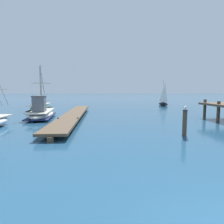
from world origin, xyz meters
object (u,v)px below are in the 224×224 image
(fishing_boat_0, at_px, (41,113))
(distant_sailboat, at_px, (164,95))
(fishing_boat_1, at_px, (40,106))
(mooring_piling, at_px, (185,122))
(perched_seagull, at_px, (185,107))

(fishing_boat_0, xyz_separation_m, distant_sailboat, (17.24, 15.87, 1.43))
(fishing_boat_0, relative_size, fishing_boat_1, 0.84)
(fishing_boat_0, relative_size, mooring_piling, 4.05)
(fishing_boat_1, relative_size, mooring_piling, 4.82)
(mooring_piling, bearing_deg, fishing_boat_0, 143.31)
(fishing_boat_0, distance_m, mooring_piling, 13.74)
(fishing_boat_1, xyz_separation_m, perched_seagull, (13.46, -15.81, 1.11))
(perched_seagull, bearing_deg, mooring_piling, 52.70)
(distant_sailboat, bearing_deg, fishing_boat_0, -137.37)
(fishing_boat_0, height_order, fishing_boat_1, fishing_boat_1)
(fishing_boat_0, height_order, mooring_piling, fishing_boat_0)
(fishing_boat_0, height_order, perched_seagull, fishing_boat_0)
(fishing_boat_0, xyz_separation_m, mooring_piling, (11.01, -8.21, 0.25))
(fishing_boat_0, distance_m, distant_sailboat, 23.47)
(perched_seagull, bearing_deg, fishing_boat_1, 130.40)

